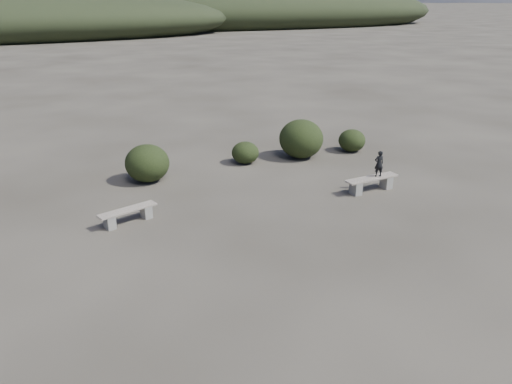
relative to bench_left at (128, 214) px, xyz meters
name	(u,v)px	position (x,y,z in m)	size (l,w,h in m)	color
ground	(326,284)	(3.65, -5.25, -0.27)	(1200.00, 1200.00, 0.00)	#322E27
bench_left	(128,214)	(0.00, 0.00, 0.00)	(1.81, 0.90, 0.45)	gray
bench_right	(371,183)	(8.17, -0.61, 0.03)	(2.04, 0.58, 0.50)	gray
seated_person	(379,164)	(8.42, -0.59, 0.69)	(0.33, 0.22, 0.91)	black
shrub_b	(147,163)	(1.29, 3.41, 0.41)	(1.59, 1.59, 1.36)	black
shrub_c	(245,153)	(5.34, 4.00, 0.17)	(1.10, 1.10, 0.88)	black
shrub_d	(301,139)	(7.76, 3.82, 0.53)	(1.83, 1.83, 1.60)	black
shrub_e	(352,140)	(10.22, 3.77, 0.21)	(1.16, 1.16, 0.97)	black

